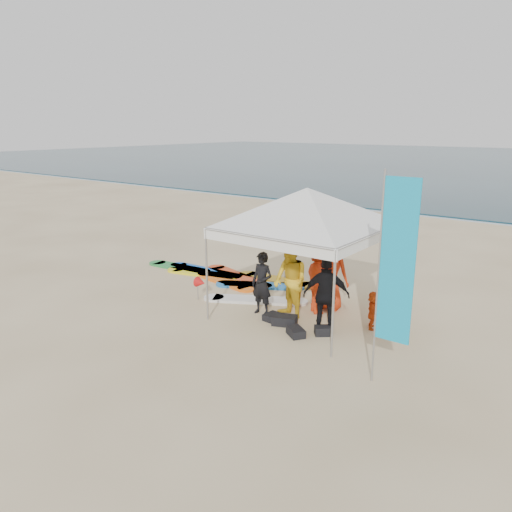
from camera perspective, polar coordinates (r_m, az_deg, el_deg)
The scene contains 13 objects.
ground at distance 11.29m, azimuth -6.34°, elevation -8.94°, with size 120.00×120.00×0.00m, color beige.
shoreline_foam at distance 27.02m, azimuth 21.15°, elevation 4.15°, with size 160.00×1.20×0.01m, color silver.
person_black_a at distance 12.14m, azimuth 0.69°, elevation -3.17°, with size 0.57×0.37×1.56m, color black.
person_yellow at distance 11.85m, azimuth 3.93°, elevation -2.85°, with size 0.91×0.71×1.88m, color yellow.
person_orange_a at distance 12.31m, azimuth 7.19°, elevation -2.55°, with size 1.14×0.66×1.77m, color red.
person_black_b at distance 11.16m, azimuth 8.04°, elevation -4.47°, with size 1.02×0.43×1.75m, color black.
person_orange_b at distance 12.59m, azimuth 8.45°, elevation -1.84°, with size 0.94×0.61×1.92m, color red.
person_seated at distance 11.70m, azimuth 13.25°, elevation -6.04°, with size 0.82×0.26×0.89m, color #E44C14.
canopy_tent at distance 11.66m, azimuth 5.88°, elevation 7.72°, with size 4.72×4.72×3.56m.
feather_flag at distance 8.68m, azimuth 15.64°, elevation -0.92°, with size 0.64×0.04×3.83m.
marker_pennant at distance 13.23m, azimuth -6.32°, elevation -3.05°, with size 0.28×0.28×0.64m.
gear_pile at distance 11.60m, azimuth 3.91°, elevation -7.71°, with size 1.79×0.90×0.22m.
surfboard_spread at distance 15.02m, azimuth -2.99°, elevation -2.64°, with size 5.92×2.93×0.07m.
Camera 1 is at (7.17, -7.46, 4.53)m, focal length 35.00 mm.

